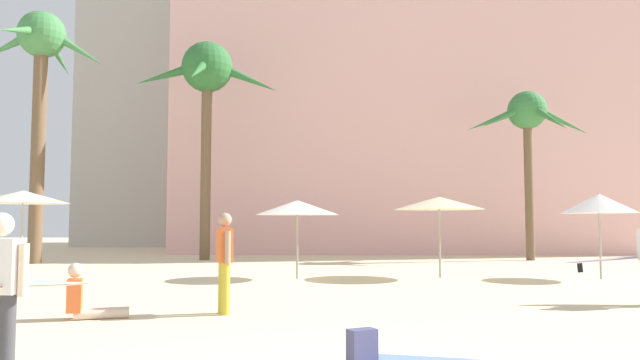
# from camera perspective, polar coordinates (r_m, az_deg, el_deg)

# --- Properties ---
(hotel_pink) EXTENTS (24.70, 9.94, 18.09)m
(hotel_pink) POSITION_cam_1_polar(r_m,az_deg,el_deg) (35.52, 8.01, 8.11)
(hotel_pink) COLOR beige
(hotel_pink) RESTS_ON ground
(hotel_tower_gray) EXTENTS (16.67, 11.01, 35.47)m
(hotel_tower_gray) POSITION_cam_1_polar(r_m,az_deg,el_deg) (48.10, -9.78, 15.62)
(hotel_tower_gray) COLOR #BCB7AD
(hotel_tower_gray) RESTS_ON ground
(palm_tree_far_left) EXTENTS (6.27, 6.11, 9.40)m
(palm_tree_far_left) POSITION_cam_1_polar(r_m,az_deg,el_deg) (26.89, -10.65, 9.33)
(palm_tree_far_left) COLOR brown
(palm_tree_far_left) RESTS_ON ground
(palm_tree_left) EXTENTS (5.11, 5.25, 9.94)m
(palm_tree_left) POSITION_cam_1_polar(r_m,az_deg,el_deg) (26.66, -24.87, 9.93)
(palm_tree_left) COLOR brown
(palm_tree_left) RESTS_ON ground
(palm_tree_center) EXTENTS (4.93, 4.92, 7.18)m
(palm_tree_center) POSITION_cam_1_polar(r_m,az_deg,el_deg) (27.27, 18.96, 5.24)
(palm_tree_center) COLOR brown
(palm_tree_center) RESTS_ON ground
(cafe_umbrella_0) EXTENTS (2.37, 2.37, 2.20)m
(cafe_umbrella_0) POSITION_cam_1_polar(r_m,az_deg,el_deg) (17.12, -2.16, -2.62)
(cafe_umbrella_0) COLOR gray
(cafe_umbrella_0) RESTS_ON ground
(cafe_umbrella_1) EXTENTS (2.50, 2.50, 2.47)m
(cafe_umbrella_1) POSITION_cam_1_polar(r_m,az_deg,el_deg) (18.79, -26.24, -1.45)
(cafe_umbrella_1) COLOR gray
(cafe_umbrella_1) RESTS_ON ground
(cafe_umbrella_2) EXTENTS (2.05, 2.05, 2.38)m
(cafe_umbrella_2) POSITION_cam_1_polar(r_m,az_deg,el_deg) (18.64, 24.83, -2.02)
(cafe_umbrella_2) COLOR gray
(cafe_umbrella_2) RESTS_ON ground
(cafe_umbrella_3) EXTENTS (2.59, 2.59, 2.31)m
(cafe_umbrella_3) POSITION_cam_1_polar(r_m,az_deg,el_deg) (17.70, 11.19, -2.17)
(cafe_umbrella_3) COLOR gray
(cafe_umbrella_3) RESTS_ON ground
(backpack) EXTENTS (0.35, 0.33, 0.42)m
(backpack) POSITION_cam_1_polar(r_m,az_deg,el_deg) (6.73, 3.95, -15.67)
(backpack) COLOR #46476D
(backpack) RESTS_ON ground
(person_far_right) EXTENTS (1.03, 0.67, 0.91)m
(person_far_right) POSITION_cam_1_polar(r_m,az_deg,el_deg) (10.71, -21.20, -10.49)
(person_far_right) COLOR beige
(person_far_right) RESTS_ON ground
(person_mid_center) EXTENTS (0.81, 2.84, 1.66)m
(person_mid_center) POSITION_cam_1_polar(r_m,az_deg,el_deg) (7.00, -27.56, -8.94)
(person_mid_center) COLOR #3D3D42
(person_mid_center) RESTS_ON ground
(person_mid_left) EXTENTS (0.36, 0.59, 1.73)m
(person_mid_left) POSITION_cam_1_polar(r_m,az_deg,el_deg) (10.60, -9.02, -7.30)
(person_mid_left) COLOR gold
(person_mid_left) RESTS_ON ground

